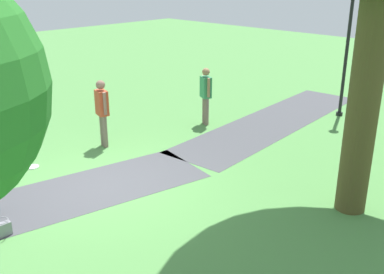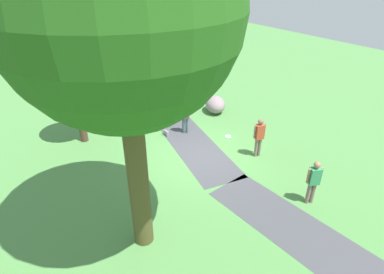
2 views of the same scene
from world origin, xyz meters
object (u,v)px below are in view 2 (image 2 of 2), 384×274
backpack_by_boulder (218,104)px  frisbee_on_grass (228,136)px  lawn_boulder (215,104)px  young_tree_near_path (71,68)px  passerby_on_path (314,180)px  large_shade_tree (120,11)px  man_near_boulder (259,135)px  woman_with_handbag (185,115)px  handbag_on_grass (166,133)px

backpack_by_boulder → frisbee_on_grass: backpack_by_boulder is taller
lawn_boulder → frisbee_on_grass: bearing=154.4°
young_tree_near_path → passerby_on_path: 10.15m
large_shade_tree → backpack_by_boulder: large_shade_tree is taller
large_shade_tree → passerby_on_path: 7.81m
young_tree_near_path → man_near_boulder: young_tree_near_path is taller
large_shade_tree → man_near_boulder: large_shade_tree is taller
lawn_boulder → woman_with_handbag: (-1.02, 2.63, 0.49)m
frisbee_on_grass → man_near_boulder: bearing=177.5°
lawn_boulder → frisbee_on_grass: lawn_boulder is taller
backpack_by_boulder → passerby_on_path: bearing=162.9°
young_tree_near_path → backpack_by_boulder: bearing=-94.9°
young_tree_near_path → man_near_boulder: size_ratio=2.62×
man_near_boulder → frisbee_on_grass: 2.19m
man_near_boulder → frisbee_on_grass: bearing=-2.5°
lawn_boulder → handbag_on_grass: (-0.75, 3.51, -0.30)m
passerby_on_path → handbag_on_grass: 7.04m
young_tree_near_path → handbag_on_grass: bearing=-117.5°
handbag_on_grass → young_tree_near_path: bearing=62.5°
handbag_on_grass → backpack_by_boulder: (1.09, -4.01, 0.05)m
lawn_boulder → woman_with_handbag: bearing=111.2°
lawn_boulder → frisbee_on_grass: size_ratio=6.19×
woman_with_handbag → handbag_on_grass: (0.27, 0.88, -0.78)m
handbag_on_grass → lawn_boulder: bearing=-78.0°
young_tree_near_path → passerby_on_path: young_tree_near_path is taller
young_tree_near_path → frisbee_on_grass: (-3.48, -5.63, -3.40)m
woman_with_handbag → passerby_on_path: bearing=-173.9°
handbag_on_grass → backpack_by_boulder: 4.16m
lawn_boulder → woman_with_handbag: woman_with_handbag is taller
young_tree_near_path → backpack_by_boulder: (-0.63, -7.33, -3.22)m
large_shade_tree → woman_with_handbag: large_shade_tree is taller
young_tree_near_path → man_near_boulder: (-5.43, -5.55, -2.41)m
large_shade_tree → passerby_on_path: large_shade_tree is taller
passerby_on_path → large_shade_tree: bearing=71.8°
woman_with_handbag → backpack_by_boulder: woman_with_handbag is taller
woman_with_handbag → passerby_on_path: (-6.54, -0.70, 0.04)m
young_tree_near_path → lawn_boulder: size_ratio=2.64×
lawn_boulder → passerby_on_path: (-7.56, 1.93, 0.52)m
backpack_by_boulder → man_near_boulder: bearing=159.6°
man_near_boulder → large_shade_tree: bearing=102.7°
young_tree_near_path → handbag_on_grass: 4.97m
passerby_on_path → frisbee_on_grass: size_ratio=5.98×
young_tree_near_path → woman_with_handbag: 5.28m
young_tree_near_path → large_shade_tree: bearing=176.1°
woman_with_handbag → lawn_boulder: bearing=-68.8°
handbag_on_grass → frisbee_on_grass: (-1.75, -2.31, -0.13)m
passerby_on_path → lawn_boulder: bearing=-14.3°
large_shade_tree → frisbee_on_grass: size_ratio=32.23×
man_near_boulder → handbag_on_grass: 4.40m
lawn_boulder → handbag_on_grass: bearing=102.0°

